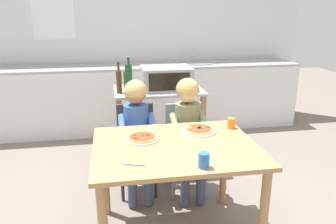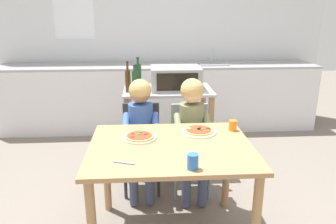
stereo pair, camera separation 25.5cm
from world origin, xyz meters
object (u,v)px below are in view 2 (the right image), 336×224
toaster_oven (176,78)px  child_in_blue_striped_shirt (141,124)px  bottle_dark_olive_oil (135,82)px  kitchen_island_cart (168,116)px  bottle_clear_vinegar (128,80)px  pizza_plate_white (199,131)px  bottle_slim_sauce (138,77)px  dining_table (171,159)px  drinking_cup_orange (233,125)px  serving_spoon (124,163)px  dining_chair_left (141,141)px  dining_chair_right (190,142)px  pizza_plate_cream (140,137)px  child_in_olive_shirt (192,123)px  drinking_cup_blue (193,161)px

toaster_oven → child_in_blue_striped_shirt: (-0.36, -0.60, -0.29)m
bottle_dark_olive_oil → kitchen_island_cart: bearing=28.8°
bottle_clear_vinegar → pizza_plate_white: (0.58, -0.90, -0.22)m
bottle_slim_sauce → dining_table: bottle_slim_sauce is taller
bottle_dark_olive_oil → drinking_cup_orange: bearing=-45.1°
serving_spoon → kitchen_island_cart: bearing=76.1°
bottle_slim_sauce → dining_chair_left: size_ratio=0.42×
dining_chair_right → kitchen_island_cart: bearing=108.2°
drinking_cup_orange → serving_spoon: drinking_cup_orange is taller
bottle_dark_olive_oil → dining_chair_left: bottle_dark_olive_oil is taller
pizza_plate_cream → dining_chair_left: bearing=90.0°
child_in_blue_striped_shirt → toaster_oven: bearing=58.7°
bottle_dark_olive_oil → pizza_plate_cream: 0.93m
bottle_slim_sauce → dining_chair_left: 0.68m
bottle_slim_sauce → dining_chair_right: 0.86m
kitchen_island_cart → child_in_blue_striped_shirt: child_in_blue_striped_shirt is taller
dining_chair_left → pizza_plate_cream: size_ratio=3.25×
bottle_slim_sauce → dining_table: size_ratio=0.30×
bottle_slim_sauce → drinking_cup_orange: 1.21m
bottle_clear_vinegar → dining_chair_right: bearing=-36.4°
dining_chair_right → pizza_plate_white: dining_chair_right is taller
kitchen_island_cart → bottle_dark_olive_oil: bottle_dark_olive_oil is taller
dining_table → bottle_clear_vinegar: bearing=107.1°
bottle_dark_olive_oil → bottle_slim_sauce: bottle_slim_sauce is taller
toaster_oven → bottle_dark_olive_oil: (-0.42, -0.19, 0.01)m
bottle_slim_sauce → child_in_olive_shirt: bottle_slim_sauce is taller
drinking_cup_blue → child_in_olive_shirt: bearing=82.3°
dining_chair_left → drinking_cup_blue: bearing=-73.9°
child_in_blue_striped_shirt → serving_spoon: (-0.09, -0.91, 0.07)m
drinking_cup_blue → toaster_oven: bearing=88.7°
kitchen_island_cart → drinking_cup_blue: kitchen_island_cart is taller
pizza_plate_cream → drinking_cup_blue: bearing=-57.2°
bottle_clear_vinegar → pizza_plate_cream: bottle_clear_vinegar is taller
bottle_slim_sauce → child_in_blue_striped_shirt: 0.63m
pizza_plate_cream → bottle_dark_olive_oil: bearing=93.5°
pizza_plate_cream → pizza_plate_white: bearing=11.4°
bottle_dark_olive_oil → child_in_olive_shirt: 0.74m
bottle_dark_olive_oil → bottle_slim_sauce: 0.14m
kitchen_island_cart → bottle_dark_olive_oil: bearing=-151.2°
toaster_oven → dining_chair_left: size_ratio=0.63×
drinking_cup_blue → drinking_cup_orange: 0.74m
pizza_plate_cream → pizza_plate_white: 0.46m
pizza_plate_cream → drinking_cup_blue: drinking_cup_blue is taller
bottle_dark_olive_oil → serving_spoon: size_ratio=2.05×
drinking_cup_blue → dining_chair_right: bearing=83.1°
dining_table → dining_chair_right: 0.76m
drinking_cup_orange → drinking_cup_blue: bearing=-122.7°
dining_table → pizza_plate_white: pizza_plate_white is taller
child_in_olive_shirt → drinking_cup_blue: 0.97m
child_in_olive_shirt → child_in_blue_striped_shirt: bearing=173.1°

